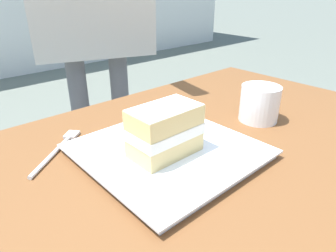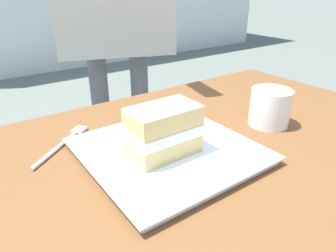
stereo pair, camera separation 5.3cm
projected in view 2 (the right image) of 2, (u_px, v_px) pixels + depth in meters
The scene contains 4 objects.
dessert_plate at pixel (168, 151), 0.55m from camera, with size 0.29×0.29×0.02m.
cake_slice at pixel (163, 131), 0.52m from camera, with size 0.12×0.08×0.09m.
dessert_fork at pixel (64, 143), 0.59m from camera, with size 0.14×0.12×0.01m.
coffee_cup at pixel (270, 107), 0.66m from camera, with size 0.09×0.09×0.08m.
Camera 2 is at (-0.19, -0.19, 1.07)m, focal length 32.29 mm.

